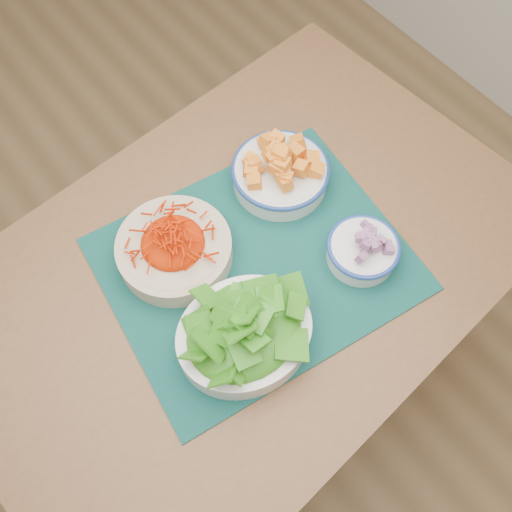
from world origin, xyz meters
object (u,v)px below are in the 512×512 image
at_px(placemat, 256,264).
at_px(squash_bowl, 281,168).
at_px(table, 246,285).
at_px(onion_bowl, 363,248).
at_px(carrot_bowl, 174,246).
at_px(lettuce_bowl, 244,330).

bearing_deg(placemat, squash_bowl, 44.59).
relative_size(table, onion_bowl, 7.92).
height_order(placemat, carrot_bowl, carrot_bowl).
bearing_deg(lettuce_bowl, onion_bowl, 9.57).
relative_size(lettuce_bowl, onion_bowl, 1.80).
xyz_separation_m(placemat, carrot_bowl, (-0.11, 0.11, 0.04)).
height_order(placemat, onion_bowl, onion_bowl).
bearing_deg(onion_bowl, squash_bowl, 93.12).
relative_size(table, squash_bowl, 5.22).
xyz_separation_m(table, lettuce_bowl, (-0.10, -0.13, 0.16)).
height_order(table, lettuce_bowl, lettuce_bowl).
bearing_deg(carrot_bowl, lettuce_bowl, -89.79).
relative_size(placemat, squash_bowl, 2.39).
distance_m(lettuce_bowl, onion_bowl, 0.28).
bearing_deg(placemat, table, 137.18).
distance_m(squash_bowl, lettuce_bowl, 0.35).
bearing_deg(placemat, carrot_bowl, 143.58).
bearing_deg(table, lettuce_bowl, -133.03).
relative_size(table, carrot_bowl, 5.14).
height_order(lettuce_bowl, onion_bowl, lettuce_bowl).
xyz_separation_m(lettuce_bowl, onion_bowl, (0.28, -0.00, -0.02)).
bearing_deg(squash_bowl, table, -148.33).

